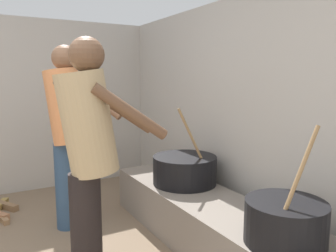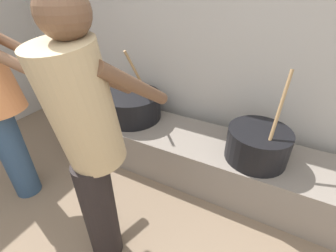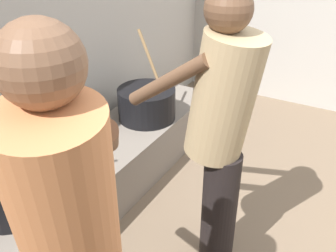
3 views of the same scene
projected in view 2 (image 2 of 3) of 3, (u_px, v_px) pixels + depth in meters
The scene contains 5 objects.
block_enclosure_rear at pixel (213, 52), 2.21m from camera, with size 5.22×0.20×2.08m, color #ADA8A0.
hearth_ledge at pixel (185, 152), 2.27m from camera, with size 2.77×0.60×0.41m, color slate.
cooking_pot_main at pixel (258, 144), 1.81m from camera, with size 0.47×0.47×0.71m.
cooking_pot_secondary at pixel (132, 106), 2.38m from camera, with size 0.59×0.59×0.71m.
cook_in_tan_shirt at pixel (89, 139), 1.19m from camera, with size 0.40×0.70×1.62m.
Camera 2 is at (0.66, 0.09, 1.62)m, focal length 25.11 mm.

